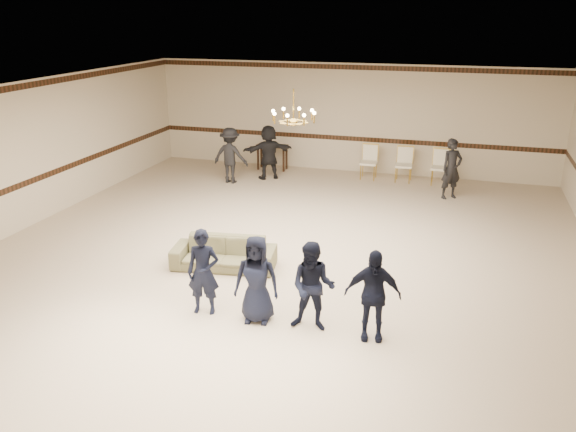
{
  "coord_description": "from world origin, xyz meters",
  "views": [
    {
      "loc": [
        3.16,
        -9.85,
        4.64
      ],
      "look_at": [
        0.34,
        -0.5,
        1.13
      ],
      "focal_mm": 35.88,
      "sensor_mm": 36.0,
      "label": 1
    }
  ],
  "objects_px": {
    "console_table": "(272,157)",
    "banquet_chair_right": "(440,168)",
    "adult_right": "(452,169)",
    "banquet_chair_mid": "(404,165)",
    "adult_left": "(230,155)",
    "boy_a": "(203,272)",
    "settee": "(224,253)",
    "boy_d": "(373,295)",
    "boy_c": "(313,287)",
    "adult_mid": "(269,152)",
    "banquet_chair_left": "(369,162)",
    "boy_b": "(257,279)",
    "chandelier": "(293,106)"
  },
  "relations": [
    {
      "from": "chandelier",
      "to": "boy_a",
      "type": "relative_size",
      "value": 0.66
    },
    {
      "from": "banquet_chair_mid",
      "to": "banquet_chair_right",
      "type": "height_order",
      "value": "same"
    },
    {
      "from": "boy_b",
      "to": "banquet_chair_mid",
      "type": "xyz_separation_m",
      "value": [
        1.36,
        8.57,
        -0.22
      ]
    },
    {
      "from": "adult_left",
      "to": "adult_mid",
      "type": "bearing_deg",
      "value": -139.66
    },
    {
      "from": "boy_a",
      "to": "adult_left",
      "type": "height_order",
      "value": "adult_left"
    },
    {
      "from": "settee",
      "to": "chandelier",
      "type": "bearing_deg",
      "value": 52.29
    },
    {
      "from": "boy_d",
      "to": "banquet_chair_mid",
      "type": "relative_size",
      "value": 1.46
    },
    {
      "from": "boy_d",
      "to": "console_table",
      "type": "height_order",
      "value": "boy_d"
    },
    {
      "from": "adult_mid",
      "to": "chandelier",
      "type": "bearing_deg",
      "value": 81.63
    },
    {
      "from": "settee",
      "to": "banquet_chair_right",
      "type": "bearing_deg",
      "value": 53.79
    },
    {
      "from": "console_table",
      "to": "boy_a",
      "type": "bearing_deg",
      "value": -74.14
    },
    {
      "from": "adult_mid",
      "to": "banquet_chair_mid",
      "type": "distance_m",
      "value": 3.87
    },
    {
      "from": "chandelier",
      "to": "adult_left",
      "type": "height_order",
      "value": "chandelier"
    },
    {
      "from": "chandelier",
      "to": "boy_d",
      "type": "xyz_separation_m",
      "value": [
        2.17,
        -3.29,
        -2.17
      ]
    },
    {
      "from": "adult_mid",
      "to": "banquet_chair_mid",
      "type": "height_order",
      "value": "adult_mid"
    },
    {
      "from": "boy_d",
      "to": "boy_b",
      "type": "bearing_deg",
      "value": 170.37
    },
    {
      "from": "chandelier",
      "to": "adult_mid",
      "type": "relative_size",
      "value": 0.6
    },
    {
      "from": "settee",
      "to": "boy_d",
      "type": "bearing_deg",
      "value": -37.15
    },
    {
      "from": "settee",
      "to": "banquet_chair_left",
      "type": "distance_m",
      "value": 7.07
    },
    {
      "from": "chandelier",
      "to": "banquet_chair_mid",
      "type": "distance_m",
      "value": 6.04
    },
    {
      "from": "banquet_chair_left",
      "to": "banquet_chair_mid",
      "type": "bearing_deg",
      "value": 0.19
    },
    {
      "from": "chandelier",
      "to": "boy_d",
      "type": "bearing_deg",
      "value": -56.57
    },
    {
      "from": "chandelier",
      "to": "boy_d",
      "type": "relative_size",
      "value": 0.66
    },
    {
      "from": "boy_d",
      "to": "banquet_chair_left",
      "type": "xyz_separation_m",
      "value": [
        -1.44,
        8.57,
        -0.22
      ]
    },
    {
      "from": "adult_left",
      "to": "boy_a",
      "type": "bearing_deg",
      "value": 111.32
    },
    {
      "from": "boy_a",
      "to": "banquet_chair_mid",
      "type": "xyz_separation_m",
      "value": [
        2.26,
        8.57,
        -0.22
      ]
    },
    {
      "from": "adult_left",
      "to": "chandelier",
      "type": "bearing_deg",
      "value": 130.36
    },
    {
      "from": "boy_c",
      "to": "settee",
      "type": "bearing_deg",
      "value": 139.46
    },
    {
      "from": "boy_a",
      "to": "boy_b",
      "type": "relative_size",
      "value": 1.0
    },
    {
      "from": "boy_b",
      "to": "boy_d",
      "type": "distance_m",
      "value": 1.8
    },
    {
      "from": "adult_left",
      "to": "console_table",
      "type": "distance_m",
      "value": 1.87
    },
    {
      "from": "boy_d",
      "to": "boy_a",
      "type": "bearing_deg",
      "value": 170.37
    },
    {
      "from": "console_table",
      "to": "banquet_chair_right",
      "type": "bearing_deg",
      "value": 2.36
    },
    {
      "from": "boy_a",
      "to": "adult_left",
      "type": "distance_m",
      "value": 7.47
    },
    {
      "from": "boy_c",
      "to": "adult_mid",
      "type": "height_order",
      "value": "adult_mid"
    },
    {
      "from": "adult_left",
      "to": "adult_mid",
      "type": "relative_size",
      "value": 1.0
    },
    {
      "from": "boy_b",
      "to": "console_table",
      "type": "xyz_separation_m",
      "value": [
        -2.64,
        8.77,
        -0.32
      ]
    },
    {
      "from": "boy_a",
      "to": "banquet_chair_right",
      "type": "relative_size",
      "value": 1.46
    },
    {
      "from": "banquet_chair_mid",
      "to": "console_table",
      "type": "xyz_separation_m",
      "value": [
        -4.0,
        0.2,
        -0.1
      ]
    },
    {
      "from": "boy_c",
      "to": "adult_mid",
      "type": "bearing_deg",
      "value": 110.43
    },
    {
      "from": "console_table",
      "to": "boy_b",
      "type": "bearing_deg",
      "value": -68.61
    },
    {
      "from": "adult_mid",
      "to": "console_table",
      "type": "relative_size",
      "value": 1.7
    },
    {
      "from": "chandelier",
      "to": "banquet_chair_left",
      "type": "bearing_deg",
      "value": 82.06
    },
    {
      "from": "boy_a",
      "to": "adult_right",
      "type": "height_order",
      "value": "adult_right"
    },
    {
      "from": "adult_right",
      "to": "banquet_chair_mid",
      "type": "distance_m",
      "value": 1.81
    },
    {
      "from": "chandelier",
      "to": "banquet_chair_left",
      "type": "height_order",
      "value": "chandelier"
    },
    {
      "from": "boy_a",
      "to": "banquet_chair_mid",
      "type": "distance_m",
      "value": 8.86
    },
    {
      "from": "settee",
      "to": "boy_c",
      "type": "bearing_deg",
      "value": -46.21
    },
    {
      "from": "boy_d",
      "to": "adult_mid",
      "type": "relative_size",
      "value": 0.9
    },
    {
      "from": "settee",
      "to": "adult_left",
      "type": "xyz_separation_m",
      "value": [
        -2.04,
        5.38,
        0.5
      ]
    }
  ]
}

